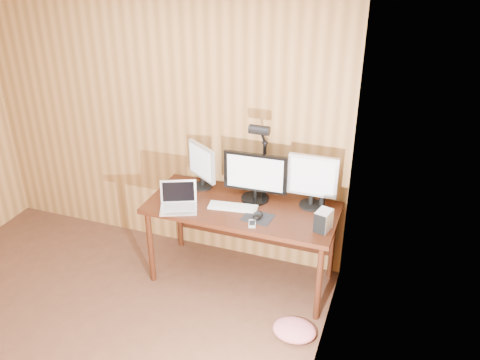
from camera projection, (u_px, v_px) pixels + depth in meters
The scene contains 13 objects.
desk at pixel (245, 214), 4.36m from camera, with size 1.60×0.70×0.75m.
monitor_center at pixel (255, 176), 4.25m from camera, with size 0.55×0.24×0.43m.
monitor_left at pixel (202, 165), 4.45m from camera, with size 0.32×0.22×0.41m.
monitor_right at pixel (313, 180), 4.13m from camera, with size 0.41×0.19×0.46m.
laptop at pixel (179, 201), 4.21m from camera, with size 0.37×0.33×0.22m.
keyboard at pixel (233, 207), 4.22m from camera, with size 0.42×0.18×0.02m.
mousepad at pixel (258, 218), 4.08m from camera, with size 0.23×0.19×0.00m, color black.
mouse at pixel (258, 215), 4.07m from camera, with size 0.07×0.12×0.04m, color black.
hard_drive at pixel (323, 221), 3.89m from camera, with size 0.13×0.17×0.16m.
phone at pixel (252, 224), 3.99m from camera, with size 0.08×0.12×0.02m.
speaker at pixel (322, 200), 4.21m from camera, with size 0.05×0.05×0.12m, color black.
desk_lamp at pixel (262, 149), 4.19m from camera, with size 0.17×0.24×0.72m.
fabric_pile at pixel (294, 330), 3.93m from camera, with size 0.34×0.28×0.11m, color #C45F6A, non-canonical shape.
Camera 1 is at (2.14, -1.83, 2.90)m, focal length 38.00 mm.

